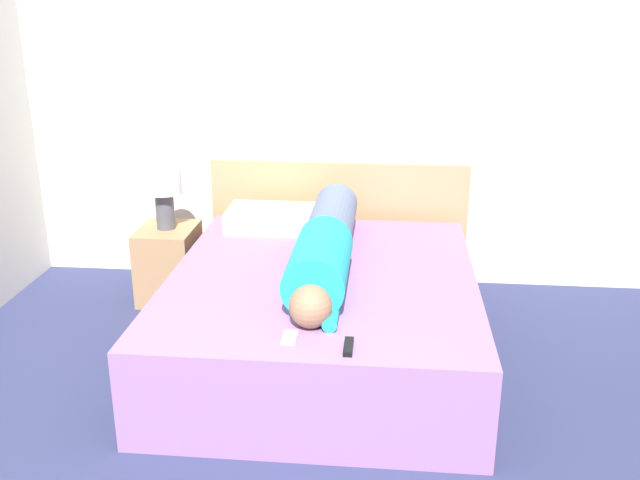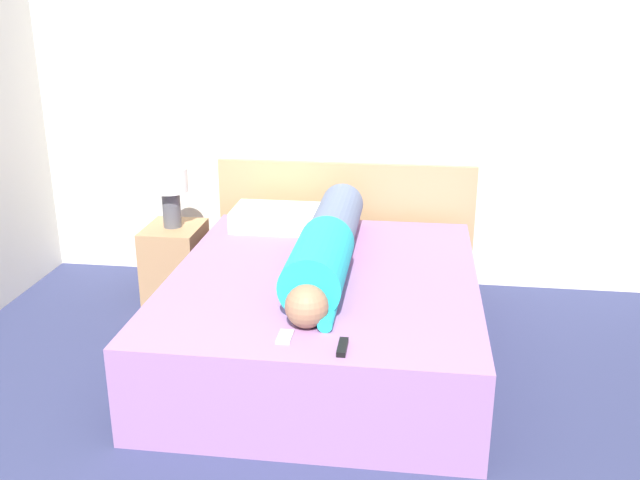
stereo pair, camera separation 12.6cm
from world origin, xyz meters
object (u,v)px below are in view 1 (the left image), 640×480
nightstand (169,263)px  table_lamp (164,190)px  bed (323,315)px  tv_remote (348,347)px  cell_phone (290,337)px  person_lying (325,246)px  pillow_near_headboard (271,218)px

nightstand → table_lamp: 0.51m
bed → tv_remote: size_ratio=13.39×
tv_remote → bed: bearing=102.8°
tv_remote → cell_phone: 0.28m
nightstand → table_lamp: table_lamp is taller
bed → nightstand: size_ratio=4.04×
nightstand → person_lying: (1.11, -0.65, 0.40)m
person_lying → cell_phone: bearing=-95.3°
pillow_near_headboard → tv_remote: (0.61, -1.63, -0.06)m
person_lying → nightstand: bearing=149.9°
bed → tv_remote: tv_remote is taller
cell_phone → pillow_near_headboard: bearing=102.5°
pillow_near_headboard → tv_remote: bearing=-69.4°
bed → cell_phone: (-0.07, -0.79, 0.26)m
person_lying → tv_remote: bearing=-78.6°
tv_remote → cell_phone: size_ratio=1.15×
nightstand → pillow_near_headboard: (0.69, 0.05, 0.32)m
bed → tv_remote: (0.20, -0.86, 0.26)m
cell_phone → tv_remote: bearing=-15.6°
cell_phone → bed: bearing=84.8°
table_lamp → pillow_near_headboard: 0.72m
table_lamp → cell_phone: 1.84m
pillow_near_headboard → tv_remote: size_ratio=3.71×
person_lying → pillow_near_headboard: 0.82m
nightstand → table_lamp: (0.00, 0.00, 0.51)m
table_lamp → person_lying: size_ratio=0.24×
person_lying → tv_remote: 0.96m
person_lying → table_lamp: bearing=149.9°
nightstand → person_lying: 1.35m
person_lying → tv_remote: person_lying is taller
nightstand → tv_remote: tv_remote is taller
tv_remote → table_lamp: bearing=129.6°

